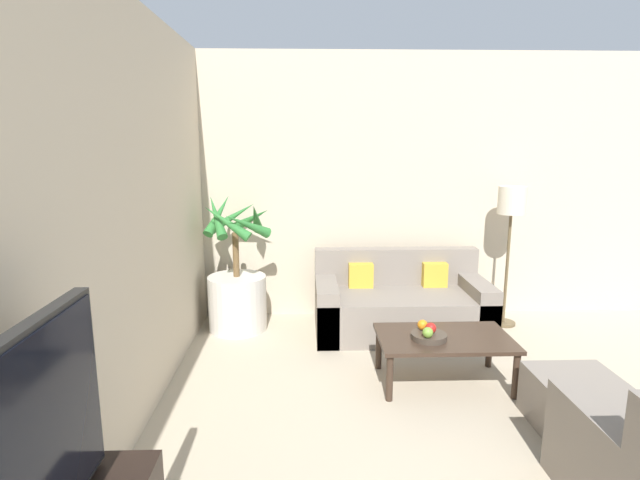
% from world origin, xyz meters
% --- Properties ---
extents(wall_back, '(8.63, 0.06, 2.70)m').
position_xyz_m(wall_back, '(0.00, 6.26, 1.35)').
color(wall_back, beige).
rests_on(wall_back, ground_plane).
extents(wall_left, '(0.06, 7.83, 2.70)m').
position_xyz_m(wall_left, '(-3.54, 3.11, 1.35)').
color(wall_left, beige).
rests_on(wall_left, ground_plane).
extents(television, '(0.18, 1.00, 0.68)m').
position_xyz_m(television, '(-3.25, 2.33, 0.98)').
color(television, black).
rests_on(television, tv_console).
extents(potted_palm, '(0.66, 0.73, 1.34)m').
position_xyz_m(potted_palm, '(-3.13, 5.82, 0.41)').
color(potted_palm, beige).
rests_on(potted_palm, ground_plane).
extents(sofa_loveseat, '(1.63, 0.82, 0.76)m').
position_xyz_m(sofa_loveseat, '(-1.55, 5.70, 0.26)').
color(sofa_loveseat, gray).
rests_on(sofa_loveseat, ground_plane).
extents(floor_lamp, '(0.26, 0.26, 1.40)m').
position_xyz_m(floor_lamp, '(-0.46, 5.86, 1.14)').
color(floor_lamp, brown).
rests_on(floor_lamp, ground_plane).
extents(coffee_table, '(1.00, 0.61, 0.37)m').
position_xyz_m(coffee_table, '(-1.42, 4.64, 0.33)').
color(coffee_table, '#38281E').
rests_on(coffee_table, ground_plane).
extents(fruit_bowl, '(0.26, 0.26, 0.04)m').
position_xyz_m(fruit_bowl, '(-1.55, 4.59, 0.40)').
color(fruit_bowl, '#42382D').
rests_on(fruit_bowl, coffee_table).
extents(apple_red, '(0.08, 0.08, 0.08)m').
position_xyz_m(apple_red, '(-1.54, 4.60, 0.46)').
color(apple_red, red).
rests_on(apple_red, fruit_bowl).
extents(apple_green, '(0.08, 0.08, 0.08)m').
position_xyz_m(apple_green, '(-1.58, 4.52, 0.46)').
color(apple_green, olive).
rests_on(apple_green, fruit_bowl).
extents(orange_fruit, '(0.08, 0.08, 0.08)m').
position_xyz_m(orange_fruit, '(-1.58, 4.67, 0.46)').
color(orange_fruit, orange).
rests_on(orange_fruit, fruit_bowl).
extents(ottoman, '(0.54, 0.49, 0.34)m').
position_xyz_m(ottoman, '(-0.73, 4.02, 0.17)').
color(ottoman, gray).
rests_on(ottoman, ground_plane).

